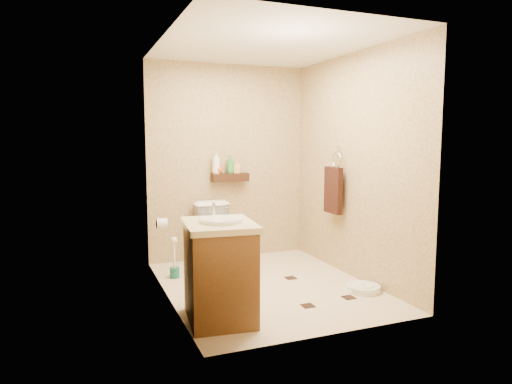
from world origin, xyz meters
name	(u,v)px	position (x,y,z in m)	size (l,w,h in m)	color
ground	(267,286)	(0.00, 0.00, 0.00)	(2.50, 2.50, 0.00)	beige
wall_back	(228,162)	(0.00, 1.25, 1.20)	(2.00, 0.04, 2.40)	tan
wall_front	(334,179)	(0.00, -1.25, 1.20)	(2.00, 0.04, 2.40)	tan
wall_left	(166,171)	(-1.00, 0.00, 1.20)	(0.04, 2.50, 2.40)	tan
wall_right	(353,166)	(1.00, 0.00, 1.20)	(0.04, 2.50, 2.40)	tan
ceiling	(268,44)	(0.00, 0.00, 2.40)	(2.00, 2.50, 0.02)	silver
wall_shelf	(230,177)	(0.00, 1.17, 1.02)	(0.46, 0.14, 0.10)	#331B0E
floor_accents	(267,286)	(-0.01, -0.03, 0.00)	(1.28, 1.38, 0.01)	black
toilet	(220,236)	(-0.24, 0.83, 0.37)	(0.42, 0.73, 0.75)	white
vanity	(220,270)	(-0.70, -0.65, 0.42)	(0.63, 0.73, 0.95)	brown
bathroom_scale	(363,288)	(0.82, -0.50, 0.03)	(0.36, 0.36, 0.07)	white
toilet_brush	(174,263)	(-0.82, 0.62, 0.16)	(0.10, 0.10, 0.45)	#175D50
towel_ring	(333,188)	(0.91, 0.25, 0.95)	(0.12, 0.30, 0.76)	silver
toilet_paper	(162,223)	(-0.94, 0.65, 0.60)	(0.12, 0.11, 0.12)	white
bottle_a	(216,163)	(-0.18, 1.17, 1.21)	(0.10, 0.10, 0.27)	white
bottle_b	(216,167)	(-0.17, 1.17, 1.15)	(0.07, 0.07, 0.16)	yellow
bottle_c	(218,168)	(-0.15, 1.17, 1.14)	(0.11, 0.11, 0.15)	#D54A19
bottle_d	(230,164)	(0.00, 1.17, 1.18)	(0.09, 0.09, 0.23)	green
bottle_e	(236,166)	(0.08, 1.17, 1.15)	(0.07, 0.08, 0.16)	#EDA14F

